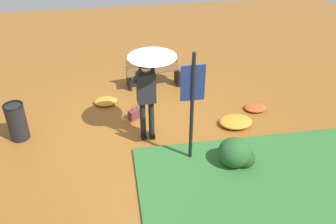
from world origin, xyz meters
TOP-DOWN VIEW (x-y plane):
  - ground_plane at (0.00, 0.00)m, footprint 18.00×18.00m
  - grass_verge at (2.12, -2.64)m, footprint 4.80×4.00m
  - person_with_umbrella at (0.17, -0.16)m, footprint 0.96×0.96m
  - info_sign_post at (0.83, -1.06)m, footprint 0.44×0.07m
  - handbag at (-0.12, 0.53)m, footprint 0.33×0.29m
  - park_bench at (0.50, 2.03)m, footprint 1.40×0.57m
  - trash_bin at (-2.61, 0.19)m, footprint 0.42×0.42m
  - shrub_cluster at (1.67, -1.40)m, footprint 0.70×0.64m
  - leaf_pile_near_person at (2.10, -0.09)m, footprint 0.75×0.60m
  - leaf_pile_by_bench at (-0.77, 1.31)m, footprint 0.57×0.46m
  - leaf_pile_far_path at (2.75, 0.44)m, footprint 0.53×0.42m

SIDE VIEW (x-z plane):
  - ground_plane at x=0.00m, z-range 0.00..0.00m
  - grass_verge at x=2.12m, z-range 0.00..0.05m
  - leaf_pile_far_path at x=2.75m, z-range 0.00..0.12m
  - leaf_pile_by_bench at x=-0.77m, z-range 0.00..0.13m
  - leaf_pile_near_person at x=2.10m, z-range 0.00..0.16m
  - handbag at x=-0.12m, z-range -0.06..0.31m
  - shrub_cluster at x=1.67m, z-range -0.02..0.55m
  - park_bench at x=0.50m, z-range 0.03..0.78m
  - trash_bin at x=-2.61m, z-range 0.00..0.84m
  - info_sign_post at x=0.83m, z-range 0.29..2.59m
  - person_with_umbrella at x=0.17m, z-range 0.53..2.57m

